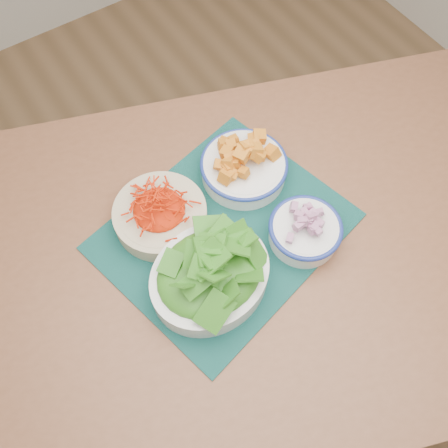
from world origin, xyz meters
name	(u,v)px	position (x,y,z in m)	size (l,w,h in m)	color
ground	(244,415)	(0.00, 0.00, 0.00)	(4.00, 4.00, 0.00)	#916B46
table	(262,261)	(0.16, 0.19, 0.66)	(1.57, 1.30, 0.75)	brown
placemat	(224,231)	(0.10, 0.27, 0.75)	(0.49, 0.40, 0.00)	#082D2A
carrot_bowl	(160,213)	(0.00, 0.36, 0.79)	(0.24, 0.24, 0.07)	beige
squash_bowl	(244,164)	(0.22, 0.36, 0.80)	(0.23, 0.23, 0.09)	white
lettuce_bowl	(210,272)	(0.01, 0.18, 0.81)	(0.28, 0.24, 0.12)	white
onion_bowl	(305,230)	(0.23, 0.16, 0.79)	(0.18, 0.18, 0.07)	white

